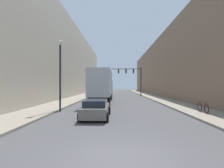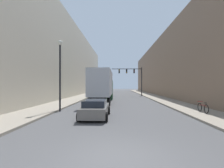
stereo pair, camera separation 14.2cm
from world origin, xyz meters
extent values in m
plane|color=#4C4C4F|center=(0.00, 0.00, 0.00)|extent=(200.00, 200.00, 0.00)
cube|color=gray|center=(7.02, 30.00, 0.07)|extent=(3.34, 80.00, 0.15)
cube|color=gray|center=(-7.02, 30.00, 0.07)|extent=(3.34, 80.00, 0.15)
cube|color=#846B56|center=(11.69, 30.00, 6.22)|extent=(6.00, 80.00, 12.44)
cube|color=#BCB29E|center=(-11.69, 30.00, 7.51)|extent=(6.00, 80.00, 15.02)
cube|color=#B2B7C1|center=(-2.07, 16.70, 2.64)|extent=(2.47, 9.33, 3.07)
cube|color=black|center=(-2.07, 16.70, 0.95)|extent=(1.24, 9.33, 0.24)
cube|color=#1E512D|center=(-2.07, 22.83, 1.55)|extent=(2.47, 2.92, 3.09)
cylinder|color=black|center=(-3.16, 13.24, 0.50)|extent=(0.25, 1.00, 1.00)
cylinder|color=black|center=(-0.98, 13.24, 0.50)|extent=(0.25, 1.00, 1.00)
cylinder|color=black|center=(-3.16, 14.44, 0.50)|extent=(0.25, 1.00, 1.00)
cylinder|color=black|center=(-0.98, 14.44, 0.50)|extent=(0.25, 1.00, 1.00)
cylinder|color=black|center=(-3.16, 22.83, 0.50)|extent=(0.25, 1.00, 1.00)
cylinder|color=black|center=(-0.98, 22.83, 0.50)|extent=(0.25, 1.00, 1.00)
cube|color=slate|center=(-1.63, 7.11, 0.52)|extent=(1.75, 4.29, 0.69)
cube|color=#1E232D|center=(-1.63, 6.89, 1.08)|extent=(1.54, 2.36, 0.44)
cylinder|color=black|center=(-2.51, 8.55, 0.32)|extent=(0.25, 0.64, 0.64)
cylinder|color=black|center=(-0.76, 8.55, 0.32)|extent=(0.25, 0.64, 0.64)
cylinder|color=black|center=(-2.51, 5.56, 0.32)|extent=(0.25, 0.64, 0.64)
cylinder|color=black|center=(-0.76, 5.56, 0.32)|extent=(0.25, 0.64, 0.64)
cylinder|color=black|center=(5.20, 32.66, 3.10)|extent=(0.20, 0.20, 6.20)
cube|color=black|center=(1.93, 32.66, 5.90)|extent=(6.54, 0.12, 0.12)
cube|color=black|center=(3.57, 32.66, 5.39)|extent=(0.30, 0.24, 0.90)
sphere|color=red|center=(3.57, 32.52, 5.39)|extent=(0.18, 0.18, 0.18)
cube|color=black|center=(1.93, 32.66, 5.39)|extent=(0.30, 0.24, 0.90)
sphere|color=gold|center=(1.93, 32.52, 5.11)|extent=(0.18, 0.18, 0.18)
cube|color=black|center=(0.30, 32.66, 5.39)|extent=(0.30, 0.24, 0.90)
sphere|color=gold|center=(0.30, 32.52, 5.67)|extent=(0.18, 0.18, 0.18)
cylinder|color=black|center=(-5.20, 9.83, 3.02)|extent=(0.16, 0.16, 6.05)
sphere|color=silver|center=(-5.20, 9.83, 6.20)|extent=(0.44, 0.44, 0.44)
torus|color=black|center=(6.91, 8.15, 0.51)|extent=(0.06, 0.72, 0.72)
torus|color=black|center=(6.91, 9.26, 0.51)|extent=(0.06, 0.72, 0.72)
cube|color=maroon|center=(6.91, 8.70, 0.74)|extent=(0.04, 1.11, 0.04)
cube|color=black|center=(6.91, 8.30, 0.96)|extent=(0.12, 0.20, 0.06)
cube|color=maroon|center=(6.91, 9.21, 0.99)|extent=(0.44, 0.04, 0.04)
camera|label=1|loc=(-0.12, -5.70, 2.39)|focal=28.00mm
camera|label=2|loc=(0.02, -5.70, 2.39)|focal=28.00mm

